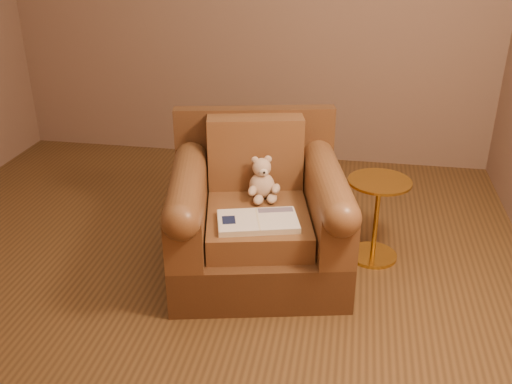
# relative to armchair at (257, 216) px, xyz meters

# --- Properties ---
(floor) EXTENTS (4.00, 4.00, 0.00)m
(floor) POSITION_rel_armchair_xyz_m (-0.38, -0.23, -0.33)
(floor) COLOR brown
(floor) RESTS_ON ground
(armchair) EXTENTS (1.13, 1.10, 0.86)m
(armchair) POSITION_rel_armchair_xyz_m (0.00, 0.00, 0.00)
(armchair) COLOR #50311A
(armchair) RESTS_ON floor
(teddy_bear) EXTENTS (0.18, 0.21, 0.25)m
(teddy_bear) POSITION_rel_armchair_xyz_m (0.02, 0.09, 0.17)
(teddy_bear) COLOR #CDAD90
(teddy_bear) RESTS_ON armchair
(guidebook) EXTENTS (0.47, 0.36, 0.03)m
(guidebook) POSITION_rel_armchair_xyz_m (0.05, -0.24, 0.10)
(guidebook) COLOR beige
(guidebook) RESTS_ON armchair
(side_table) EXTENTS (0.37, 0.37, 0.51)m
(side_table) POSITION_rel_armchair_xyz_m (0.68, 0.22, -0.06)
(side_table) COLOR gold
(side_table) RESTS_ON floor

